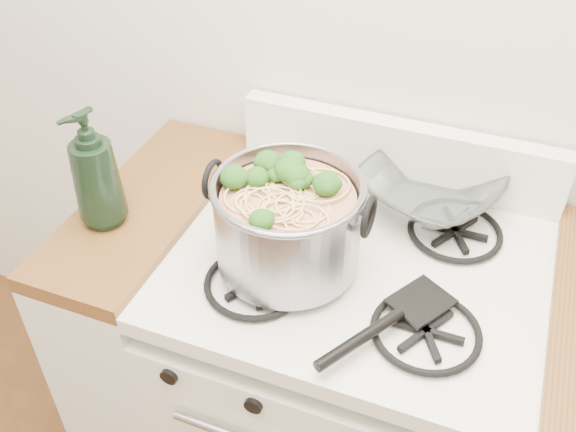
{
  "coord_description": "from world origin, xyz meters",
  "views": [
    {
      "loc": [
        0.22,
        0.31,
        1.82
      ],
      "look_at": [
        -0.13,
        1.19,
        1.04
      ],
      "focal_mm": 40.0,
      "sensor_mm": 36.0,
      "label": 1
    }
  ],
  "objects_px": {
    "stock_pot": "(288,223)",
    "bottle": "(94,169)",
    "spatula": "(421,299)",
    "glass_bowl": "(428,196)",
    "gas_range": "(346,394)"
  },
  "relations": [
    {
      "from": "gas_range",
      "to": "bottle",
      "type": "distance_m",
      "value": 0.83
    },
    {
      "from": "gas_range",
      "to": "stock_pot",
      "type": "distance_m",
      "value": 0.6
    },
    {
      "from": "stock_pot",
      "to": "bottle",
      "type": "height_order",
      "value": "bottle"
    },
    {
      "from": "stock_pot",
      "to": "gas_range",
      "type": "bearing_deg",
      "value": 28.89
    },
    {
      "from": "bottle",
      "to": "glass_bowl",
      "type": "bearing_deg",
      "value": 46.83
    },
    {
      "from": "gas_range",
      "to": "glass_bowl",
      "type": "bearing_deg",
      "value": 66.9
    },
    {
      "from": "stock_pot",
      "to": "glass_bowl",
      "type": "relative_size",
      "value": 2.72
    },
    {
      "from": "gas_range",
      "to": "glass_bowl",
      "type": "height_order",
      "value": "glass_bowl"
    },
    {
      "from": "spatula",
      "to": "glass_bowl",
      "type": "bearing_deg",
      "value": 130.39
    },
    {
      "from": "spatula",
      "to": "gas_range",
      "type": "bearing_deg",
      "value": 178.54
    },
    {
      "from": "stock_pot",
      "to": "glass_bowl",
      "type": "height_order",
      "value": "stock_pot"
    },
    {
      "from": "stock_pot",
      "to": "bottle",
      "type": "relative_size",
      "value": 1.2
    },
    {
      "from": "gas_range",
      "to": "glass_bowl",
      "type": "xyz_separation_m",
      "value": [
        0.09,
        0.22,
        0.5
      ]
    },
    {
      "from": "bottle",
      "to": "gas_range",
      "type": "bearing_deg",
      "value": 30.53
    },
    {
      "from": "spatula",
      "to": "glass_bowl",
      "type": "distance_m",
      "value": 0.32
    }
  ]
}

